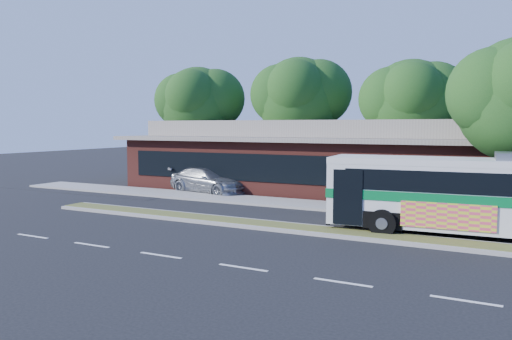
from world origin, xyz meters
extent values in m
plane|color=black|center=(0.00, 0.00, 0.00)|extent=(120.00, 120.00, 0.00)
cube|color=brown|center=(0.00, 0.60, 0.07)|extent=(26.00, 1.10, 0.15)
cube|color=gray|center=(0.00, 6.40, 0.06)|extent=(44.00, 2.60, 0.12)
cube|color=black|center=(-18.00, 10.00, 0.01)|extent=(14.00, 12.00, 0.01)
cube|color=maroon|center=(0.00, 13.00, 1.60)|extent=(32.00, 10.00, 3.20)
cube|color=gray|center=(0.00, 13.00, 3.32)|extent=(33.20, 11.20, 0.24)
cube|color=gray|center=(0.00, 13.00, 3.95)|extent=(30.00, 8.00, 1.00)
cube|color=black|center=(0.00, 7.97, 1.70)|extent=(30.00, 0.06, 1.60)
cylinder|color=black|center=(-15.00, 15.00, 1.99)|extent=(0.44, 0.44, 3.99)
sphere|color=#174015|center=(-15.00, 15.00, 5.73)|extent=(5.80, 5.80, 5.80)
sphere|color=#174015|center=(-13.70, 15.43, 6.19)|extent=(4.52, 4.52, 4.52)
cylinder|color=black|center=(-7.00, 16.00, 2.10)|extent=(0.44, 0.44, 4.20)
sphere|color=#174015|center=(-7.00, 16.00, 6.00)|extent=(6.00, 6.00, 6.00)
sphere|color=#174015|center=(-5.65, 16.45, 6.48)|extent=(4.68, 4.68, 4.68)
cylinder|color=black|center=(1.00, 15.00, 1.89)|extent=(0.44, 0.44, 3.78)
sphere|color=#174015|center=(1.00, 15.00, 5.46)|extent=(5.60, 5.60, 5.60)
sphere|color=#174015|center=(2.26, 15.42, 5.91)|extent=(4.37, 4.37, 4.37)
cube|color=silver|center=(6.00, 2.40, 1.61)|extent=(11.37, 3.13, 2.58)
cube|color=black|center=(6.28, 2.42, 2.13)|extent=(10.48, 3.12, 0.78)
cube|color=silver|center=(6.00, 2.40, 2.79)|extent=(11.39, 3.15, 0.24)
cube|color=#04682E|center=(6.00, 2.40, 1.53)|extent=(11.43, 3.19, 0.36)
cube|color=black|center=(0.37, 2.02, 1.92)|extent=(0.20, 2.10, 1.60)
cube|color=#DB405E|center=(4.87, 1.09, 0.94)|extent=(3.18, 0.26, 0.94)
cylinder|color=black|center=(2.62, 1.00, 0.52)|extent=(1.05, 0.41, 1.03)
cylinder|color=black|center=(2.46, 3.34, 0.52)|extent=(1.05, 0.41, 1.03)
imported|color=#9C9FA2|center=(-9.74, 8.21, 0.78)|extent=(5.68, 3.18, 1.55)
camera|label=1|loc=(6.87, -17.44, 4.13)|focal=35.00mm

